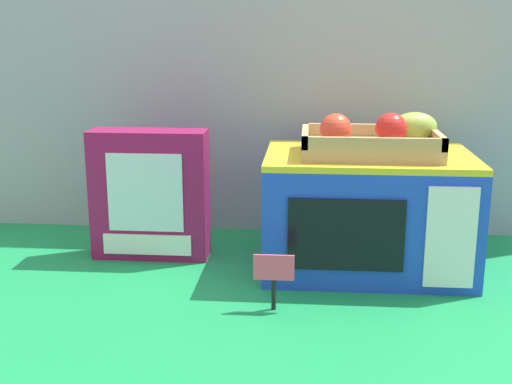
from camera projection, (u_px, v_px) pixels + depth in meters
ground_plane at (263, 264)px, 1.37m from camera, size 1.70×1.70×0.00m
display_back_panel at (271, 84)px, 1.52m from camera, size 1.61×0.03×0.69m
toy_microwave at (367, 211)px, 1.32m from camera, size 0.40×0.28×0.23m
food_groups_crate at (374, 140)px, 1.27m from camera, size 0.26×0.18×0.08m
cookie_set_box at (150, 195)px, 1.38m from camera, size 0.24×0.08×0.27m
price_sign at (274, 273)px, 1.13m from camera, size 0.07×0.01×0.10m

